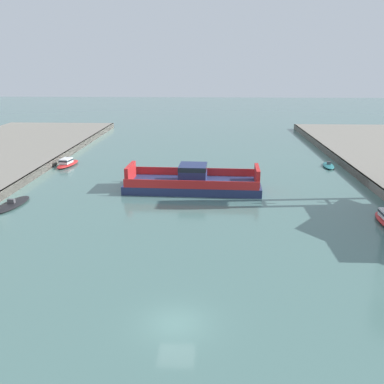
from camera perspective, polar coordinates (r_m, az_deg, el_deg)
The scene contains 5 objects.
ground_plane at distance 29.91m, azimuth -2.12°, elevation -16.95°, with size 400.00×400.00×0.00m, color #476B66.
chain_ferry at distance 58.74m, azimuth 0.12°, elevation 1.35°, with size 18.51×7.90×3.47m.
moored_boat_near_left at distance 75.50m, azimuth 17.58°, elevation 3.35°, with size 2.30×5.35×0.91m.
moored_boat_mid_left at distance 56.56m, azimuth -22.69°, elevation -1.51°, with size 3.21×7.27×0.86m.
moored_boat_far_left at distance 75.50m, azimuth -16.15°, elevation 3.69°, with size 3.06×6.78×1.37m.
Camera 1 is at (2.16, -24.84, 16.53)m, focal length 40.41 mm.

